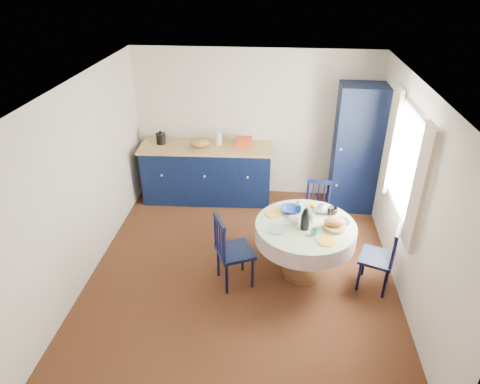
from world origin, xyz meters
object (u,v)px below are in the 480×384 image
object	(u,v)px
chair_left	(232,250)
chair_right	(381,257)
pantry_cabinet	(357,150)
mug_c	(333,211)
mug_d	(297,205)
mug_b	(314,232)
mug_a	(295,222)
dining_table	(306,232)
kitchen_counter	(207,172)
chair_far	(317,210)
cobalt_bowl	(291,210)

from	to	relation	value
chair_left	chair_right	xyz separation A→B (m)	(1.85, 0.08, -0.03)
pantry_cabinet	mug_c	world-z (taller)	pantry_cabinet
mug_c	mug_d	xyz separation A→B (m)	(-0.46, 0.14, -0.01)
chair_left	mug_b	distance (m)	1.05
mug_b	chair_right	bearing A→B (deg)	2.52
mug_a	mug_d	xyz separation A→B (m)	(0.03, 0.43, -0.00)
dining_table	mug_a	bearing A→B (deg)	-171.28
chair_right	mug_c	xyz separation A→B (m)	(-0.58, 0.46, 0.35)
dining_table	mug_b	size ratio (longest dim) A/B	14.23
mug_b	mug_d	bearing A→B (deg)	106.93
dining_table	mug_b	bearing A→B (deg)	-71.34
pantry_cabinet	dining_table	size ratio (longest dim) A/B	1.63
pantry_cabinet	chair_right	world-z (taller)	pantry_cabinet
dining_table	mug_a	size ratio (longest dim) A/B	11.41
mug_c	mug_d	world-z (taller)	mug_c
mug_c	kitchen_counter	bearing A→B (deg)	139.97
chair_far	mug_a	world-z (taller)	chair_far
mug_c	cobalt_bowl	distance (m)	0.53
dining_table	chair_right	world-z (taller)	dining_table
mug_c	dining_table	bearing A→B (deg)	-141.92
mug_d	cobalt_bowl	world-z (taller)	mug_d
chair_left	chair_right	distance (m)	1.85
mug_a	cobalt_bowl	world-z (taller)	mug_a
dining_table	kitchen_counter	bearing A→B (deg)	129.95
cobalt_bowl	chair_left	bearing A→B (deg)	-143.03
chair_far	mug_d	xyz separation A→B (m)	(-0.33, -0.51, 0.37)
kitchen_counter	pantry_cabinet	world-z (taller)	pantry_cabinet
chair_far	mug_c	bearing A→B (deg)	-74.31
kitchen_counter	mug_d	bearing A→B (deg)	-47.59
kitchen_counter	mug_a	bearing A→B (deg)	-55.44
mug_a	chair_far	bearing A→B (deg)	68.56
cobalt_bowl	chair_far	bearing A→B (deg)	57.39
dining_table	mug_a	distance (m)	0.23
mug_a	mug_c	distance (m)	0.58
kitchen_counter	mug_b	world-z (taller)	kitchen_counter
mug_b	mug_c	distance (m)	0.57
kitchen_counter	mug_b	size ratio (longest dim) A/B	24.76
chair_right	cobalt_bowl	distance (m)	1.25
chair_left	mug_b	size ratio (longest dim) A/B	11.13
dining_table	chair_far	xyz separation A→B (m)	(0.22, 0.92, -0.21)
chair_far	cobalt_bowl	bearing A→B (deg)	-117.92
chair_right	cobalt_bowl	xyz separation A→B (m)	(-1.11, 0.47, 0.33)
pantry_cabinet	chair_left	xyz separation A→B (m)	(-1.77, -2.11, -0.53)
mug_a	mug_d	bearing A→B (deg)	85.36
pantry_cabinet	mug_b	bearing A→B (deg)	-109.32
mug_d	pantry_cabinet	bearing A→B (deg)	56.00
pantry_cabinet	mug_b	distance (m)	2.22
kitchen_counter	mug_d	xyz separation A→B (m)	(1.47, -1.48, 0.31)
mug_b	chair_left	bearing A→B (deg)	-177.46
dining_table	cobalt_bowl	xyz separation A→B (m)	(-0.19, 0.28, 0.15)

